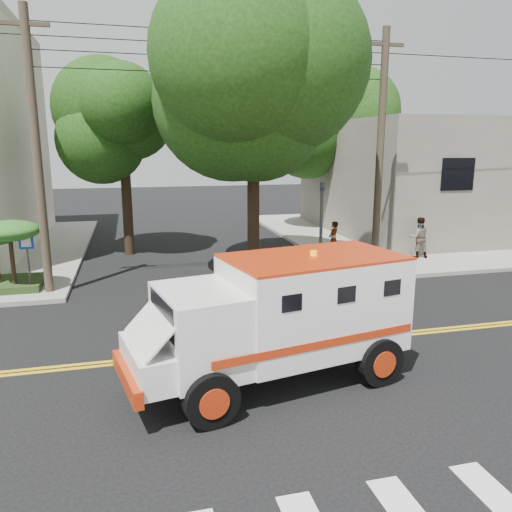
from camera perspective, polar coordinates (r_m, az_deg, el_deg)
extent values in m
plane|color=black|center=(12.45, 0.13, -10.55)|extent=(100.00, 100.00, 0.00)
cube|color=gray|center=(29.90, 19.24, 2.60)|extent=(17.00, 17.00, 0.15)
cube|color=#6C655C|center=(30.82, 21.51, 8.48)|extent=(14.00, 12.00, 6.00)
cylinder|color=#382D23|center=(17.33, -23.73, 10.25)|extent=(0.28, 0.28, 9.00)
cylinder|color=#382D23|center=(19.55, 13.97, 11.07)|extent=(0.28, 0.28, 9.00)
cylinder|color=black|center=(18.17, -0.30, 8.19)|extent=(0.44, 0.44, 7.00)
sphere|color=black|center=(18.24, -0.32, 19.22)|extent=(5.32, 5.32, 5.32)
sphere|color=black|center=(17.90, 4.10, 21.16)|extent=(4.56, 4.56, 4.56)
cylinder|color=black|center=(23.19, -14.58, 7.00)|extent=(0.44, 0.44, 5.60)
sphere|color=black|center=(23.11, -14.98, 13.92)|extent=(3.92, 3.92, 3.92)
sphere|color=black|center=(22.58, -12.85, 15.14)|extent=(3.36, 3.36, 3.36)
cylinder|color=black|center=(29.43, 8.67, 8.70)|extent=(0.44, 0.44, 5.95)
sphere|color=black|center=(29.38, 8.87, 14.50)|extent=(4.20, 4.20, 4.20)
sphere|color=black|center=(29.22, 11.06, 15.31)|extent=(3.60, 3.60, 3.60)
cylinder|color=#3F3F42|center=(18.22, 7.43, 2.71)|extent=(0.12, 0.12, 3.60)
imported|color=#3F3F42|center=(18.04, 7.55, 6.94)|extent=(0.15, 0.18, 0.90)
cylinder|color=#3F3F42|center=(18.05, -24.53, -1.02)|extent=(0.06, 0.06, 2.00)
cube|color=#0C33A5|center=(17.84, -24.79, 1.43)|extent=(0.45, 0.03, 0.45)
cylinder|color=black|center=(18.20, -26.08, -0.32)|extent=(0.14, 0.14, 1.68)
ellipsoid|color=#1A5519|center=(18.03, -26.37, 2.61)|extent=(1.91, 1.91, 0.66)
cube|color=white|center=(10.67, 6.47, -5.35)|extent=(3.96, 2.80, 1.94)
cube|color=white|center=(9.70, -6.35, -8.35)|extent=(1.85, 2.29, 1.57)
cube|color=black|center=(9.37, -10.61, -6.55)|extent=(0.37, 1.55, 0.65)
cube|color=white|center=(9.64, -11.86, -11.68)|extent=(1.18, 1.98, 0.65)
cube|color=#B62B0E|center=(9.65, -14.53, -13.30)|extent=(0.56, 1.98, 0.32)
cube|color=#B62B0E|center=(10.40, 6.60, -0.10)|extent=(3.96, 2.80, 0.06)
cylinder|color=black|center=(9.15, -5.11, -16.08)|extent=(1.06, 0.49, 1.02)
cylinder|color=black|center=(10.92, -8.99, -11.22)|extent=(1.06, 0.49, 1.02)
cylinder|color=black|center=(10.84, 13.95, -11.64)|extent=(1.06, 0.49, 1.02)
cylinder|color=black|center=(12.38, 7.83, -8.27)|extent=(1.06, 0.49, 1.02)
imported|color=gray|center=(21.59, 8.83, 1.87)|extent=(0.68, 0.65, 1.57)
imported|color=gray|center=(22.45, 18.11, 2.03)|extent=(0.98, 0.85, 1.74)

